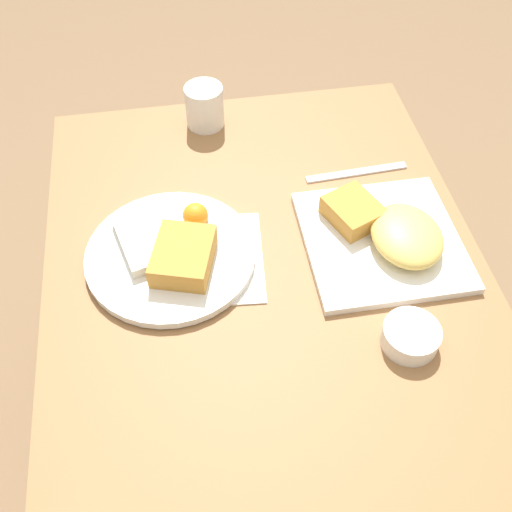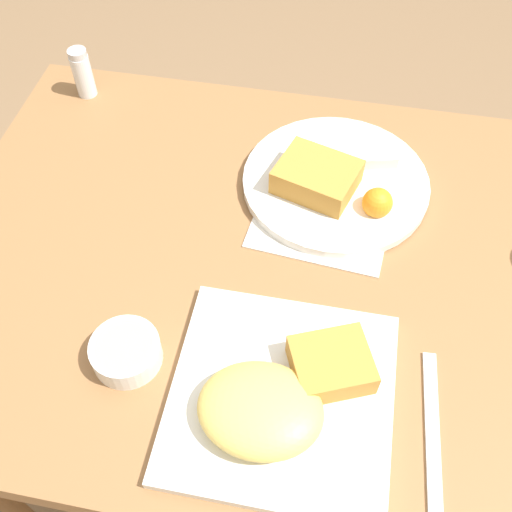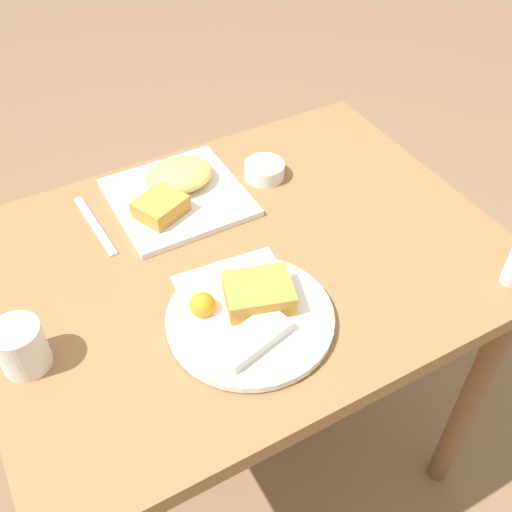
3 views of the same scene
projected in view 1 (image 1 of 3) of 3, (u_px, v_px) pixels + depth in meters
The scene contains 8 objects.
ground_plane at pixel (264, 456), 1.57m from camera, with size 8.00×8.00×0.00m, color #846647.
dining_table at pixel (268, 314), 1.05m from camera, with size 0.96×0.72×0.77m.
menu_card at pixel (190, 260), 0.99m from camera, with size 0.22×0.26×0.00m.
plate_square_near at pixel (387, 235), 1.00m from camera, with size 0.26×0.26×0.06m.
plate_oval_far at pixel (172, 252), 0.98m from camera, with size 0.28×0.28×0.05m.
sauce_ramekin at pixel (411, 336), 0.88m from camera, with size 0.09×0.09×0.03m.
butter_knife at pixel (356, 172), 1.13m from camera, with size 0.03×0.20×0.00m.
coffee_mug at pixel (205, 106), 1.19m from camera, with size 0.08×0.08×0.08m.
Camera 1 is at (-0.58, 0.12, 1.55)m, focal length 42.00 mm.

